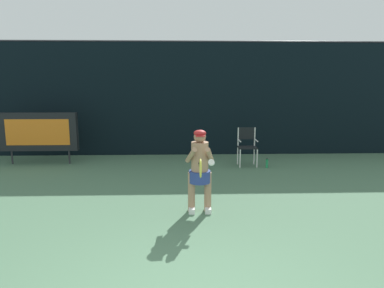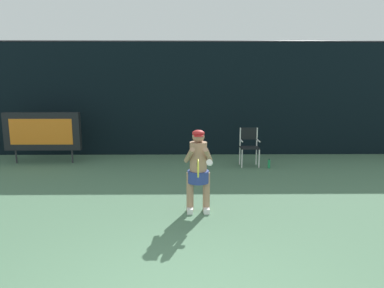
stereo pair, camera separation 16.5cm
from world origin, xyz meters
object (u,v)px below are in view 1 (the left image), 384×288
object	(u,v)px
water_bottle	(267,163)
tennis_player	(200,167)
tennis_racket	(200,168)
umpire_chair	(247,144)
scoreboard	(39,132)

from	to	relation	value
water_bottle	tennis_player	distance (m)	3.93
tennis_player	tennis_racket	xyz separation A→B (m)	(-0.02, -0.50, 0.11)
tennis_player	tennis_racket	distance (m)	0.51
umpire_chair	tennis_player	size ratio (longest dim) A/B	0.71
water_bottle	tennis_player	bearing A→B (deg)	-122.33
tennis_player	umpire_chair	bearing A→B (deg)	66.47
scoreboard	umpire_chair	bearing A→B (deg)	-3.59
scoreboard	water_bottle	world-z (taller)	scoreboard
tennis_racket	tennis_player	bearing A→B (deg)	70.79
umpire_chair	tennis_racket	size ratio (longest dim) A/B	1.79
water_bottle	tennis_racket	bearing A→B (deg)	-118.97
tennis_player	scoreboard	bearing A→B (deg)	138.34
scoreboard	water_bottle	bearing A→B (deg)	-5.98
umpire_chair	tennis_player	xyz separation A→B (m)	(-1.55, -3.57, 0.22)
water_bottle	scoreboard	bearing A→B (deg)	174.02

